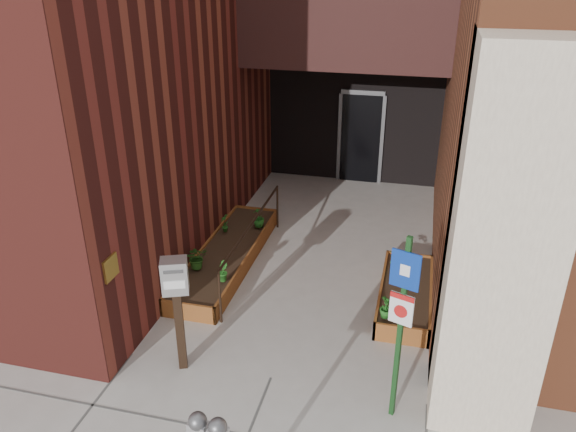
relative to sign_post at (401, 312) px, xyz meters
The scene contains 13 objects.
ground 2.18m from the sign_post, behind, with size 80.00×80.00×0.00m, color #9E9991.
planter_left 4.51m from the sign_post, 136.55° to the left, with size 0.90×3.60×0.30m.
planter_right 2.81m from the sign_post, 89.49° to the left, with size 0.80×2.20×0.30m.
handrail 3.99m from the sign_post, 132.05° to the left, with size 0.04×3.34×0.90m.
sign_post is the anchor object (origin of this frame).
payment_dropbox 2.80m from the sign_post, behind, with size 0.39×0.34×1.65m.
shrub_left_a 4.15m from the sign_post, 146.84° to the left, with size 0.35×0.35×0.39m, color #225017.
shrub_left_b 3.57m from the sign_post, 145.60° to the left, with size 0.18×0.18×0.33m, color #21611B.
shrub_left_c 4.94m from the sign_post, 125.77° to the left, with size 0.22×0.22×0.39m, color #1E5C1A.
shrub_left_d 5.02m from the sign_post, 133.40° to the left, with size 0.19×0.19×0.35m, color #22611B.
shrub_right_a 1.88m from the sign_post, 98.30° to the left, with size 0.18×0.18×0.32m, color #1D5A19.
shrub_right_b 3.20m from the sign_post, 94.31° to the left, with size 0.16×0.16×0.31m, color #295E1B.
shrub_right_c 3.02m from the sign_post, 92.09° to the left, with size 0.29×0.29×0.32m, color #1B611B.
Camera 1 is at (1.60, -5.50, 5.06)m, focal length 35.00 mm.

